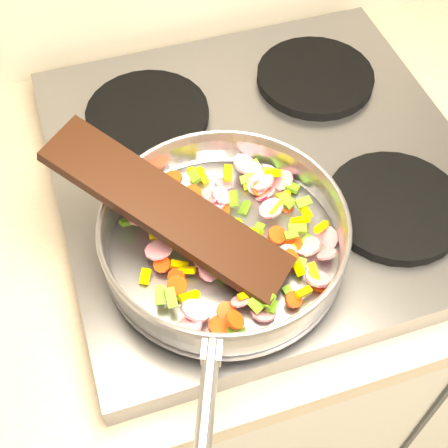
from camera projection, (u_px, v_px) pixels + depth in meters
name	position (u px, v px, depth m)	size (l,w,h in m)	color
cooktop	(263.00, 170.00, 0.93)	(0.60, 0.60, 0.04)	#939399
grate_fl	(199.00, 259.00, 0.80)	(0.19, 0.19, 0.02)	black
grate_fr	(395.00, 206.00, 0.85)	(0.19, 0.19, 0.02)	black
grate_bl	(148.00, 114.00, 0.96)	(0.19, 0.19, 0.02)	black
grate_br	(315.00, 77.00, 1.01)	(0.19, 0.19, 0.02)	black
saute_pan	(224.00, 236.00, 0.77)	(0.36, 0.50, 0.06)	#9E9EA5
vegetable_heap	(233.00, 237.00, 0.79)	(0.27, 0.27, 0.05)	#BE123B
wooden_spatula	(168.00, 209.00, 0.75)	(0.33, 0.07, 0.02)	black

